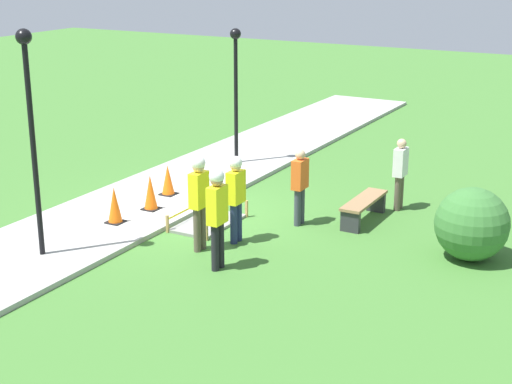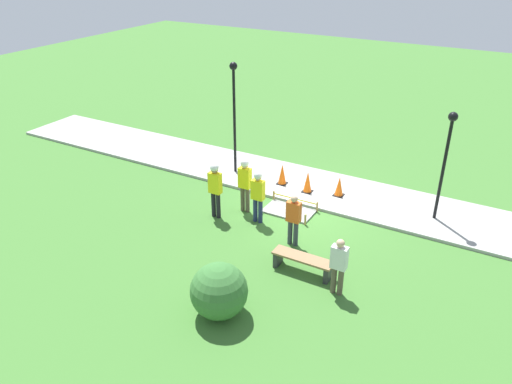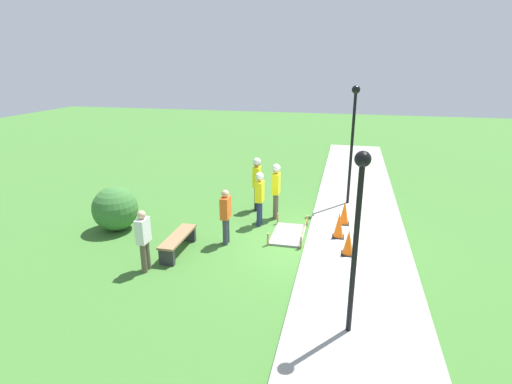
{
  "view_description": "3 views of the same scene",
  "coord_description": "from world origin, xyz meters",
  "px_view_note": "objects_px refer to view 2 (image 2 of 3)",
  "views": [
    {
      "loc": [
        13.41,
        8.83,
        5.51
      ],
      "look_at": [
        0.36,
        1.64,
        0.84
      ],
      "focal_mm": 55.0,
      "sensor_mm": 36.0,
      "label": 1
    },
    {
      "loc": [
        -5.56,
        13.4,
        8.03
      ],
      "look_at": [
        0.98,
        1.83,
        1.18
      ],
      "focal_mm": 35.0,
      "sensor_mm": 36.0,
      "label": 2
    },
    {
      "loc": [
        -10.36,
        -0.96,
        4.96
      ],
      "look_at": [
        0.89,
        1.66,
        1.15
      ],
      "focal_mm": 28.0,
      "sensor_mm": 36.0,
      "label": 3
    }
  ],
  "objects_px": {
    "worker_supervisor": "(258,193)",
    "traffic_cone_near_patch": "(339,186)",
    "bystander_in_orange_shirt": "(294,217)",
    "lamppost_far": "(447,150)",
    "traffic_cone_far_patch": "(308,182)",
    "lamppost_near": "(234,103)",
    "worker_trainee": "(245,180)",
    "bystander_in_gray_shirt": "(339,264)",
    "park_bench": "(303,261)",
    "traffic_cone_sidewalk_edge": "(282,174)",
    "worker_assistant": "(215,185)"
  },
  "relations": [
    {
      "from": "worker_supervisor",
      "to": "traffic_cone_near_patch",
      "type": "bearing_deg",
      "value": -120.69
    },
    {
      "from": "bystander_in_orange_shirt",
      "to": "lamppost_far",
      "type": "height_order",
      "value": "lamppost_far"
    },
    {
      "from": "traffic_cone_far_patch",
      "to": "lamppost_near",
      "type": "distance_m",
      "value": 3.83
    },
    {
      "from": "worker_supervisor",
      "to": "worker_trainee",
      "type": "bearing_deg",
      "value": -29.39
    },
    {
      "from": "bystander_in_gray_shirt",
      "to": "lamppost_far",
      "type": "xyz_separation_m",
      "value": [
        -1.37,
        -4.91,
        1.52
      ]
    },
    {
      "from": "worker_supervisor",
      "to": "traffic_cone_far_patch",
      "type": "bearing_deg",
      "value": -103.31
    },
    {
      "from": "traffic_cone_near_patch",
      "to": "park_bench",
      "type": "height_order",
      "value": "traffic_cone_near_patch"
    },
    {
      "from": "worker_trainee",
      "to": "lamppost_far",
      "type": "height_order",
      "value": "lamppost_far"
    },
    {
      "from": "bystander_in_orange_shirt",
      "to": "lamppost_far",
      "type": "distance_m",
      "value": 5.0
    },
    {
      "from": "traffic_cone_near_patch",
      "to": "bystander_in_orange_shirt",
      "type": "height_order",
      "value": "bystander_in_orange_shirt"
    },
    {
      "from": "traffic_cone_sidewalk_edge",
      "to": "worker_trainee",
      "type": "relative_size",
      "value": 0.41
    },
    {
      "from": "bystander_in_gray_shirt",
      "to": "lamppost_near",
      "type": "distance_m",
      "value": 7.85
    },
    {
      "from": "park_bench",
      "to": "lamppost_near",
      "type": "height_order",
      "value": "lamppost_near"
    },
    {
      "from": "worker_supervisor",
      "to": "worker_trainee",
      "type": "relative_size",
      "value": 0.94
    },
    {
      "from": "traffic_cone_far_patch",
      "to": "lamppost_far",
      "type": "bearing_deg",
      "value": -175.47
    },
    {
      "from": "traffic_cone_near_patch",
      "to": "park_bench",
      "type": "relative_size",
      "value": 0.42
    },
    {
      "from": "worker_supervisor",
      "to": "lamppost_far",
      "type": "bearing_deg",
      "value": -149.8
    },
    {
      "from": "traffic_cone_near_patch",
      "to": "traffic_cone_far_patch",
      "type": "relative_size",
      "value": 0.91
    },
    {
      "from": "park_bench",
      "to": "lamppost_near",
      "type": "bearing_deg",
      "value": -42.58
    },
    {
      "from": "traffic_cone_sidewalk_edge",
      "to": "lamppost_near",
      "type": "distance_m",
      "value": 3.05
    },
    {
      "from": "lamppost_near",
      "to": "lamppost_far",
      "type": "xyz_separation_m",
      "value": [
        -7.29,
        -0.11,
        -0.36
      ]
    },
    {
      "from": "worker_supervisor",
      "to": "lamppost_near",
      "type": "relative_size",
      "value": 0.42
    },
    {
      "from": "traffic_cone_far_patch",
      "to": "bystander_in_orange_shirt",
      "type": "xyz_separation_m",
      "value": [
        -0.93,
        3.1,
        0.42
      ]
    },
    {
      "from": "park_bench",
      "to": "worker_assistant",
      "type": "relative_size",
      "value": 0.89
    },
    {
      "from": "traffic_cone_near_patch",
      "to": "traffic_cone_far_patch",
      "type": "height_order",
      "value": "traffic_cone_far_patch"
    },
    {
      "from": "lamppost_near",
      "to": "traffic_cone_far_patch",
      "type": "bearing_deg",
      "value": 175.81
    },
    {
      "from": "worker_trainee",
      "to": "lamppost_near",
      "type": "xyz_separation_m",
      "value": [
        1.78,
        -2.3,
        1.65
      ]
    },
    {
      "from": "traffic_cone_sidewalk_edge",
      "to": "lamppost_far",
      "type": "relative_size",
      "value": 0.22
    },
    {
      "from": "worker_supervisor",
      "to": "worker_assistant",
      "type": "xyz_separation_m",
      "value": [
        1.31,
        0.39,
        0.1
      ]
    },
    {
      "from": "worker_assistant",
      "to": "worker_trainee",
      "type": "relative_size",
      "value": 1.01
    },
    {
      "from": "park_bench",
      "to": "lamppost_near",
      "type": "relative_size",
      "value": 0.4
    },
    {
      "from": "worker_assistant",
      "to": "traffic_cone_far_patch",
      "type": "bearing_deg",
      "value": -123.55
    },
    {
      "from": "worker_trainee",
      "to": "bystander_in_gray_shirt",
      "type": "height_order",
      "value": "worker_trainee"
    },
    {
      "from": "traffic_cone_far_patch",
      "to": "park_bench",
      "type": "xyz_separation_m",
      "value": [
        -1.75,
        4.2,
        -0.13
      ]
    },
    {
      "from": "traffic_cone_sidewalk_edge",
      "to": "park_bench",
      "type": "xyz_separation_m",
      "value": [
        -2.8,
        4.33,
        -0.13
      ]
    },
    {
      "from": "traffic_cone_far_patch",
      "to": "bystander_in_gray_shirt",
      "type": "bearing_deg",
      "value": 122.04
    },
    {
      "from": "traffic_cone_far_patch",
      "to": "worker_assistant",
      "type": "xyz_separation_m",
      "value": [
        1.89,
        2.85,
        0.65
      ]
    },
    {
      "from": "worker_assistant",
      "to": "traffic_cone_sidewalk_edge",
      "type": "bearing_deg",
      "value": -105.8
    },
    {
      "from": "traffic_cone_far_patch",
      "to": "worker_supervisor",
      "type": "height_order",
      "value": "worker_supervisor"
    },
    {
      "from": "traffic_cone_near_patch",
      "to": "bystander_in_orange_shirt",
      "type": "bearing_deg",
      "value": 88.04
    },
    {
      "from": "traffic_cone_near_patch",
      "to": "bystander_in_orange_shirt",
      "type": "xyz_separation_m",
      "value": [
        0.12,
        3.38,
        0.46
      ]
    },
    {
      "from": "traffic_cone_near_patch",
      "to": "traffic_cone_far_patch",
      "type": "xyz_separation_m",
      "value": [
        1.05,
        0.28,
        0.03
      ]
    },
    {
      "from": "worker_trainee",
      "to": "worker_supervisor",
      "type": "bearing_deg",
      "value": 150.61
    },
    {
      "from": "park_bench",
      "to": "bystander_in_orange_shirt",
      "type": "bearing_deg",
      "value": -53.35
    },
    {
      "from": "traffic_cone_sidewalk_edge",
      "to": "lamppost_near",
      "type": "bearing_deg",
      "value": -2.57
    },
    {
      "from": "worker_trainee",
      "to": "traffic_cone_sidewalk_edge",
      "type": "bearing_deg",
      "value": -95.95
    },
    {
      "from": "worker_supervisor",
      "to": "lamppost_far",
      "type": "relative_size",
      "value": 0.5
    },
    {
      "from": "worker_trainee",
      "to": "lamppost_far",
      "type": "distance_m",
      "value": 6.15
    },
    {
      "from": "traffic_cone_near_patch",
      "to": "lamppost_near",
      "type": "relative_size",
      "value": 0.17
    },
    {
      "from": "traffic_cone_sidewalk_edge",
      "to": "lamppost_near",
      "type": "relative_size",
      "value": 0.19
    }
  ]
}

